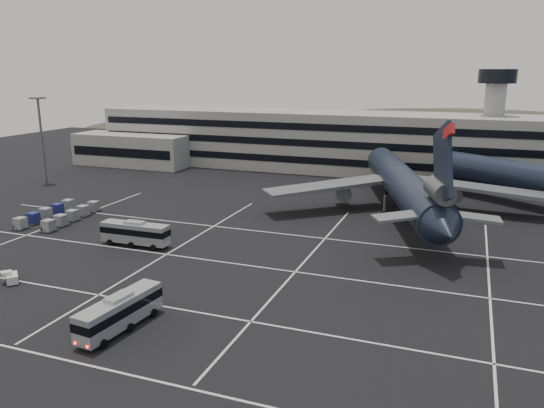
{
  "coord_description": "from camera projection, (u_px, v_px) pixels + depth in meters",
  "views": [
    {
      "loc": [
        30.45,
        -53.5,
        23.81
      ],
      "look_at": [
        4.5,
        16.02,
        5.0
      ],
      "focal_mm": 35.0,
      "sensor_mm": 36.0,
      "label": 1
    }
  ],
  "objects": [
    {
      "name": "terminal",
      "position": [
        323.0,
        142.0,
        128.67
      ],
      "size": [
        125.0,
        26.0,
        24.0
      ],
      "color": "gray",
      "rests_on": "ground"
    },
    {
      "name": "bus_far",
      "position": [
        135.0,
        232.0,
        73.52
      ],
      "size": [
        10.03,
        2.69,
        3.52
      ],
      "rotation": [
        0.0,
        0.0,
        1.59
      ],
      "color": "#989BA0",
      "rests_on": "ground"
    },
    {
      "name": "hills",
      "position": [
        435.0,
        161.0,
        216.01
      ],
      "size": [
        352.0,
        180.0,
        44.0
      ],
      "color": "#38332B",
      "rests_on": "ground"
    },
    {
      "name": "lightpole_left",
      "position": [
        41.0,
        128.0,
        112.28
      ],
      "size": [
        2.4,
        2.4,
        18.28
      ],
      "color": "slate",
      "rests_on": "ground"
    },
    {
      "name": "trijet_main",
      "position": [
        403.0,
        185.0,
        88.12
      ],
      "size": [
        45.2,
        56.34,
        18.08
      ],
      "rotation": [
        0.0,
        0.0,
        0.31
      ],
      "color": "black",
      "rests_on": "ground"
    },
    {
      "name": "uld_cluster",
      "position": [
        59.0,
        215.0,
        86.33
      ],
      "size": [
        8.31,
        14.81,
        1.85
      ],
      "rotation": [
        0.0,
        0.0,
        0.1
      ],
      "color": "#2D2D30",
      "rests_on": "ground"
    },
    {
      "name": "tug_a",
      "position": [
        132.0,
        235.0,
        76.86
      ],
      "size": [
        1.39,
        2.15,
        1.32
      ],
      "rotation": [
        0.0,
        0.0,
        0.08
      ],
      "color": "silver",
      "rests_on": "ground"
    },
    {
      "name": "ground",
      "position": [
        192.0,
        271.0,
        64.76
      ],
      "size": [
        260.0,
        260.0,
        0.0
      ],
      "primitive_type": "plane",
      "color": "black",
      "rests_on": "ground"
    },
    {
      "name": "bus_near",
      "position": [
        120.0,
        311.0,
        49.64
      ],
      "size": [
        3.33,
        10.06,
        3.48
      ],
      "rotation": [
        0.0,
        0.0,
        -0.11
      ],
      "color": "#989BA0",
      "rests_on": "ground"
    },
    {
      "name": "tug_b",
      "position": [
        12.0,
        278.0,
        60.83
      ],
      "size": [
        2.59,
        2.5,
        1.45
      ],
      "rotation": [
        0.0,
        0.0,
        0.86
      ],
      "color": "silver",
      "rests_on": "ground"
    },
    {
      "name": "lane_markings",
      "position": [
        202.0,
        269.0,
        65.1
      ],
      "size": [
        90.0,
        55.62,
        0.01
      ],
      "color": "silver",
      "rests_on": "ground"
    }
  ]
}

